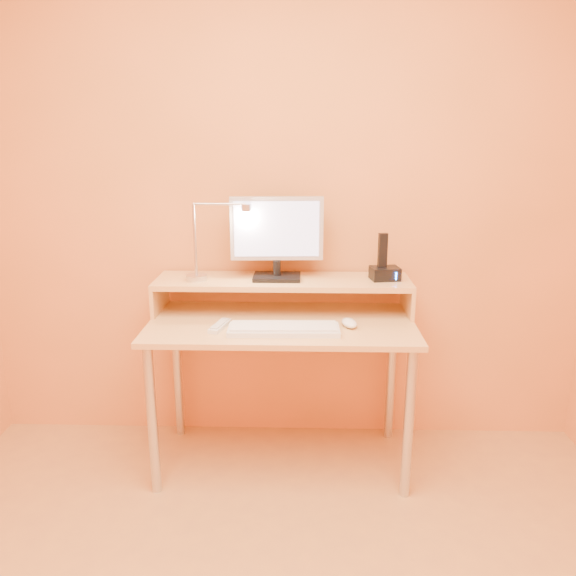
{
  "coord_description": "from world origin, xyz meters",
  "views": [
    {
      "loc": [
        0.1,
        -1.23,
        1.54
      ],
      "look_at": [
        0.03,
        1.13,
        0.89
      ],
      "focal_mm": 34.98,
      "sensor_mm": 36.0,
      "label": 1
    }
  ],
  "objects_px": {
    "phone_dock": "(385,273)",
    "mouse": "(349,323)",
    "monitor_panel": "(277,228)",
    "remote_control": "(220,326)",
    "keyboard": "(284,330)",
    "lamp_base": "(197,277)"
  },
  "relations": [
    {
      "from": "monitor_panel",
      "to": "keyboard",
      "type": "xyz_separation_m",
      "value": [
        0.04,
        -0.3,
        -0.39
      ]
    },
    {
      "from": "monitor_panel",
      "to": "remote_control",
      "type": "xyz_separation_m",
      "value": [
        -0.24,
        -0.26,
        -0.39
      ]
    },
    {
      "from": "keyboard",
      "to": "mouse",
      "type": "distance_m",
      "value": 0.3
    },
    {
      "from": "lamp_base",
      "to": "mouse",
      "type": "height_order",
      "value": "lamp_base"
    },
    {
      "from": "phone_dock",
      "to": "remote_control",
      "type": "distance_m",
      "value": 0.81
    },
    {
      "from": "monitor_panel",
      "to": "lamp_base",
      "type": "xyz_separation_m",
      "value": [
        -0.38,
        -0.04,
        -0.23
      ]
    },
    {
      "from": "keyboard",
      "to": "mouse",
      "type": "bearing_deg",
      "value": 13.71
    },
    {
      "from": "keyboard",
      "to": "remote_control",
      "type": "distance_m",
      "value": 0.29
    },
    {
      "from": "monitor_panel",
      "to": "lamp_base",
      "type": "height_order",
      "value": "monitor_panel"
    },
    {
      "from": "keyboard",
      "to": "remote_control",
      "type": "height_order",
      "value": "keyboard"
    },
    {
      "from": "phone_dock",
      "to": "mouse",
      "type": "height_order",
      "value": "phone_dock"
    },
    {
      "from": "monitor_panel",
      "to": "phone_dock",
      "type": "bearing_deg",
      "value": -3.93
    },
    {
      "from": "monitor_panel",
      "to": "keyboard",
      "type": "relative_size",
      "value": 0.9
    },
    {
      "from": "mouse",
      "to": "lamp_base",
      "type": "bearing_deg",
      "value": 149.26
    },
    {
      "from": "phone_dock",
      "to": "remote_control",
      "type": "height_order",
      "value": "phone_dock"
    },
    {
      "from": "remote_control",
      "to": "mouse",
      "type": "bearing_deg",
      "value": 17.26
    },
    {
      "from": "lamp_base",
      "to": "phone_dock",
      "type": "xyz_separation_m",
      "value": [
        0.88,
        0.03,
        0.02
      ]
    },
    {
      "from": "lamp_base",
      "to": "mouse",
      "type": "distance_m",
      "value": 0.74
    },
    {
      "from": "remote_control",
      "to": "monitor_panel",
      "type": "bearing_deg",
      "value": 61.38
    },
    {
      "from": "keyboard",
      "to": "mouse",
      "type": "height_order",
      "value": "mouse"
    },
    {
      "from": "monitor_panel",
      "to": "phone_dock",
      "type": "relative_size",
      "value": 3.31
    },
    {
      "from": "mouse",
      "to": "remote_control",
      "type": "relative_size",
      "value": 0.64
    }
  ]
}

